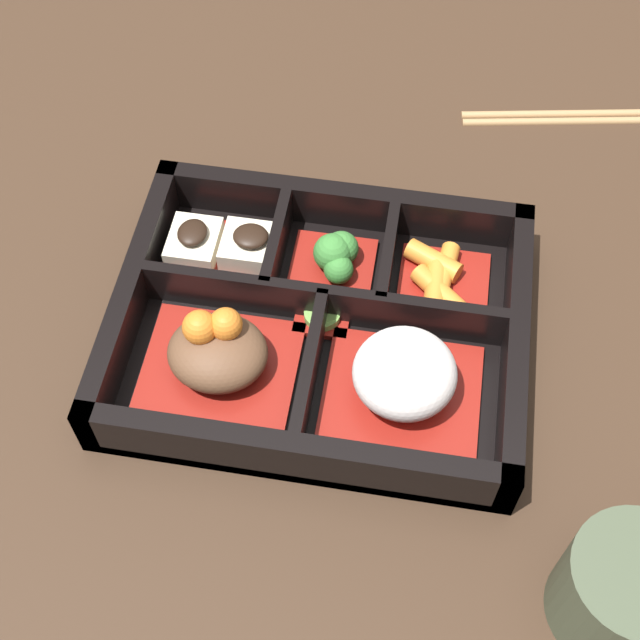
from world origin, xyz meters
The scene contains 11 objects.
ground_plane centered at (0.00, 0.00, 0.00)m, with size 3.00×3.00×0.00m, color #382619.
bento_base centered at (0.00, 0.00, 0.01)m, with size 0.28×0.22×0.01m.
bento_rim centered at (0.00, 0.00, 0.02)m, with size 0.28×0.22×0.05m.
bowl_rice centered at (-0.06, 0.04, 0.03)m, with size 0.11×0.09×0.05m.
bowl_stew centered at (0.06, 0.04, 0.03)m, with size 0.11×0.09×0.05m.
bowl_carrots centered at (-0.08, -0.05, 0.02)m, with size 0.07×0.07×0.02m.
bowl_greens centered at (0.00, -0.06, 0.02)m, with size 0.06×0.06×0.03m.
bowl_tofu centered at (0.08, -0.05, 0.02)m, with size 0.08×0.06×0.03m.
bowl_pickles centered at (0.00, -0.01, 0.02)m, with size 0.04×0.04×0.01m.
tea_cup centered at (-0.20, 0.16, 0.04)m, with size 0.08×0.08×0.07m.
chopsticks centered at (-0.19, -0.26, 0.00)m, with size 0.22×0.05×0.01m.
Camera 1 is at (-0.06, 0.34, 0.54)m, focal length 50.00 mm.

